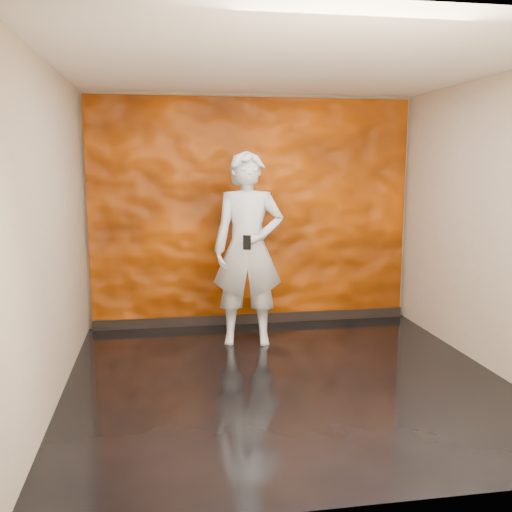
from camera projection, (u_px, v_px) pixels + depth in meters
name	position (u px, v px, depth m)	size (l,w,h in m)	color
room	(288.00, 229.00, 5.05)	(4.02, 4.02, 2.81)	black
feature_wall	(252.00, 213.00, 6.96)	(3.90, 0.06, 2.75)	#CF4C00
baseboard	(253.00, 318.00, 7.13)	(3.90, 0.04, 0.12)	black
man	(248.00, 249.00, 6.22)	(0.77, 0.50, 2.11)	#ADB4BD
phone	(247.00, 242.00, 5.90)	(0.08, 0.02, 0.15)	black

